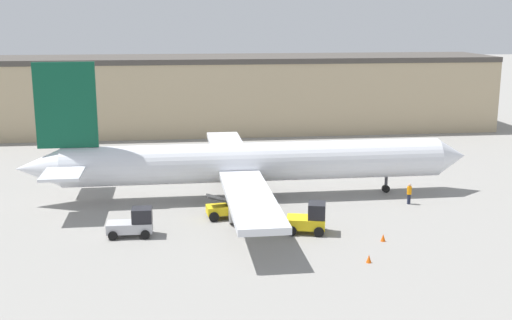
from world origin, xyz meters
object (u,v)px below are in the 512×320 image
(baggage_tug, at_px, (309,219))
(safety_cone_far, at_px, (369,259))
(pushback_tug, at_px, (134,223))
(belt_loader_truck, at_px, (227,206))
(ground_crew_worker, at_px, (409,193))
(safety_cone_near, at_px, (383,238))
(airplane, at_px, (244,163))

(baggage_tug, distance_m, safety_cone_far, 7.03)
(pushback_tug, bearing_deg, belt_loader_truck, 26.83)
(ground_crew_worker, bearing_deg, baggage_tug, 160.38)
(safety_cone_near, relative_size, safety_cone_far, 1.00)
(ground_crew_worker, bearing_deg, safety_cone_far, -171.74)
(safety_cone_far, bearing_deg, baggage_tug, 112.99)
(airplane, distance_m, belt_loader_truck, 6.45)
(ground_crew_worker, height_order, baggage_tug, baggage_tug)
(belt_loader_truck, height_order, pushback_tug, pushback_tug)
(ground_crew_worker, height_order, belt_loader_truck, belt_loader_truck)
(safety_cone_far, bearing_deg, belt_loader_truck, 128.63)
(airplane, bearing_deg, belt_loader_truck, -109.09)
(baggage_tug, bearing_deg, pushback_tug, -169.73)
(pushback_tug, bearing_deg, safety_cone_far, -23.66)
(baggage_tug, xyz_separation_m, pushback_tug, (-13.11, 0.80, -0.09))
(belt_loader_truck, relative_size, pushback_tug, 0.91)
(ground_crew_worker, xyz_separation_m, belt_loader_truck, (-15.99, -2.01, 0.00))
(ground_crew_worker, height_order, pushback_tug, pushback_tug)
(airplane, height_order, safety_cone_far, airplane)
(belt_loader_truck, bearing_deg, baggage_tug, -42.78)
(safety_cone_far, bearing_deg, airplane, 112.07)
(airplane, height_order, belt_loader_truck, airplane)
(belt_loader_truck, bearing_deg, safety_cone_far, -57.74)
(ground_crew_worker, distance_m, safety_cone_far, 14.77)
(baggage_tug, relative_size, safety_cone_near, 5.90)
(ground_crew_worker, bearing_deg, belt_loader_truck, 135.48)
(safety_cone_near, bearing_deg, ground_crew_worker, 59.82)
(airplane, relative_size, baggage_tug, 12.45)
(pushback_tug, height_order, safety_cone_near, pushback_tug)
(baggage_tug, height_order, belt_loader_truck, baggage_tug)
(belt_loader_truck, bearing_deg, airplane, 65.18)
(airplane, xyz_separation_m, belt_loader_truck, (-1.91, -5.73, -2.25))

